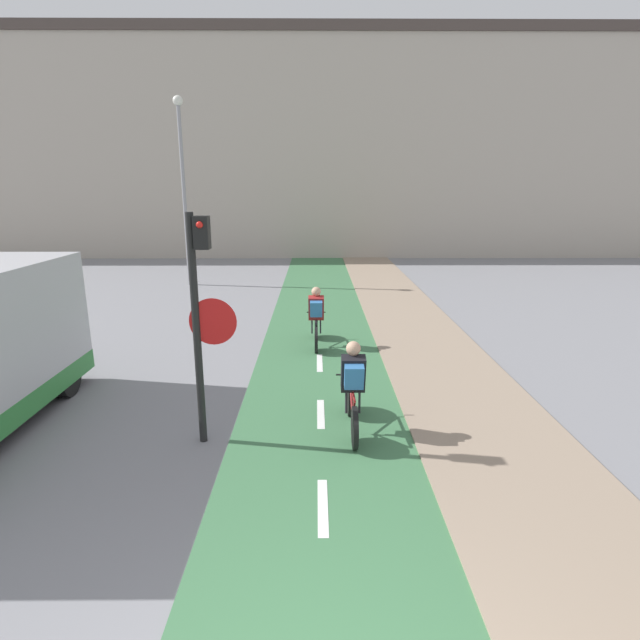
# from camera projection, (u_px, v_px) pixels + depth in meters

# --- Properties ---
(building_row_background) EXTENTS (60.00, 5.20, 11.56)m
(building_row_background) POSITION_uv_depth(u_px,v_px,m) (317.00, 149.00, 27.89)
(building_row_background) COLOR #B2A899
(building_row_background) RESTS_ON ground_plane
(traffic_light_pole) EXTENTS (0.67, 0.25, 3.34)m
(traffic_light_pole) POSITION_uv_depth(u_px,v_px,m) (201.00, 306.00, 6.91)
(traffic_light_pole) COLOR black
(traffic_light_pole) RESTS_ON ground_plane
(street_lamp_far) EXTENTS (0.36, 0.36, 6.88)m
(street_lamp_far) POSITION_uv_depth(u_px,v_px,m) (183.00, 173.00, 18.48)
(street_lamp_far) COLOR gray
(street_lamp_far) RESTS_ON ground_plane
(cyclist_near) EXTENTS (0.46, 1.72, 1.45)m
(cyclist_near) POSITION_uv_depth(u_px,v_px,m) (353.00, 389.00, 7.52)
(cyclist_near) COLOR black
(cyclist_near) RESTS_ON ground_plane
(cyclist_far) EXTENTS (0.46, 1.70, 1.43)m
(cyclist_far) POSITION_uv_depth(u_px,v_px,m) (316.00, 318.00, 11.71)
(cyclist_far) COLOR black
(cyclist_far) RESTS_ON ground_plane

